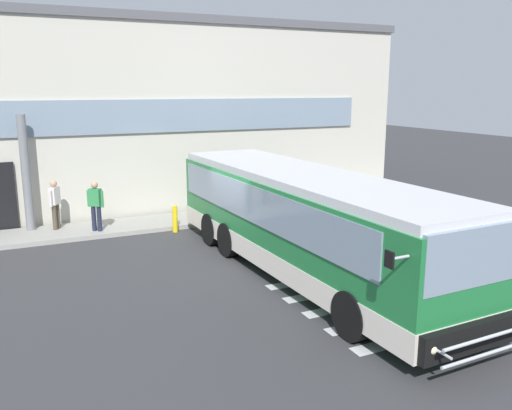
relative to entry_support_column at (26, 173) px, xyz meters
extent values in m
cube|color=#353538|center=(5.20, -5.40, -2.08)|extent=(80.00, 90.00, 0.02)
cube|color=silver|center=(7.20, -11.40, -2.06)|extent=(4.40, 0.36, 0.01)
cube|color=silver|center=(7.20, -10.50, -2.06)|extent=(4.40, 0.36, 0.01)
cube|color=silver|center=(7.20, -9.60, -2.06)|extent=(4.40, 0.36, 0.01)
cube|color=silver|center=(7.20, -8.70, -2.06)|extent=(4.40, 0.36, 0.01)
cube|color=silver|center=(7.20, -7.80, -2.06)|extent=(4.40, 0.36, 0.01)
cube|color=beige|center=(5.20, 6.60, 1.51)|extent=(19.92, 12.00, 7.15)
cube|color=#56565B|center=(5.20, 6.60, 5.23)|extent=(20.12, 12.20, 0.30)
cube|color=gray|center=(6.20, 0.56, 1.73)|extent=(13.92, 0.10, 1.20)
cube|color=#9E9B93|center=(5.20, -0.60, -1.99)|extent=(23.92, 2.00, 0.15)
cylinder|color=slate|center=(0.00, 0.00, 0.00)|extent=(0.28, 0.28, 3.83)
cube|color=#1E7238|center=(6.33, -7.26, -0.64)|extent=(2.88, 10.95, 2.15)
cube|color=silver|center=(6.33, -7.26, -1.44)|extent=(2.92, 10.99, 0.55)
cube|color=silver|center=(6.33, -7.26, 0.53)|extent=(2.77, 10.75, 0.20)
cube|color=gray|center=(6.49, -12.64, -0.04)|extent=(2.35, 0.19, 1.05)
cube|color=gray|center=(7.61, -6.92, -0.14)|extent=(0.33, 9.67, 0.95)
cube|color=gray|center=(5.02, -7.00, -0.14)|extent=(0.33, 9.67, 0.95)
cube|color=black|center=(6.49, -12.64, 0.31)|extent=(2.15, 0.16, 0.28)
cube|color=black|center=(6.49, -12.77, -1.44)|extent=(2.45, 0.27, 0.52)
sphere|color=beige|center=(5.47, -12.84, -1.42)|extent=(0.18, 0.18, 0.18)
cylinder|color=#B7B7BF|center=(4.99, -12.49, 0.11)|extent=(0.40, 0.06, 0.05)
cube|color=black|center=(4.79, -12.49, 0.11)|extent=(0.05, 0.20, 0.28)
cylinder|color=black|center=(7.61, -10.86, -1.57)|extent=(0.33, 1.01, 1.00)
cylinder|color=black|center=(5.26, -10.93, -1.57)|extent=(0.33, 1.01, 1.00)
cylinder|color=black|center=(7.44, -4.99, -1.57)|extent=(0.33, 1.01, 1.00)
cylinder|color=black|center=(5.09, -5.06, -1.57)|extent=(0.33, 1.01, 1.00)
cylinder|color=black|center=(7.40, -3.69, -1.57)|extent=(0.33, 1.01, 1.00)
cylinder|color=black|center=(5.05, -3.76, -1.57)|extent=(0.33, 1.01, 1.00)
cylinder|color=#B7B7BF|center=(6.51, -13.14, -1.57)|extent=(2.25, 0.13, 0.06)
cylinder|color=#B7B7BF|center=(6.51, -13.14, -1.27)|extent=(2.25, 0.13, 0.06)
cylinder|color=#B7B7BF|center=(5.52, -12.97, -1.42)|extent=(0.07, 0.50, 0.05)
cylinder|color=#4C4233|center=(0.86, -0.17, -1.49)|extent=(0.15, 0.15, 0.85)
cylinder|color=#4C4233|center=(0.74, -0.33, -1.49)|extent=(0.15, 0.15, 0.85)
cube|color=silver|center=(0.80, -0.25, -0.78)|extent=(0.40, 0.44, 0.58)
sphere|color=tan|center=(0.80, -0.25, -0.36)|extent=(0.23, 0.23, 0.23)
cylinder|color=silver|center=(0.94, -0.05, -0.83)|extent=(0.09, 0.09, 0.55)
cylinder|color=silver|center=(0.66, -0.46, -0.83)|extent=(0.09, 0.09, 0.55)
cylinder|color=#1E2338|center=(2.07, -1.15, -1.49)|extent=(0.15, 0.15, 0.85)
cylinder|color=#1E2338|center=(1.91, -1.02, -1.49)|extent=(0.15, 0.15, 0.85)
cube|color=#338C4C|center=(1.99, -1.08, -0.78)|extent=(0.43, 0.41, 0.58)
sphere|color=tan|center=(1.99, -1.08, -0.36)|extent=(0.23, 0.23, 0.23)
cylinder|color=#338C4C|center=(2.19, -1.24, -0.83)|extent=(0.09, 0.09, 0.55)
cylinder|color=#338C4C|center=(1.80, -0.93, -0.83)|extent=(0.09, 0.09, 0.55)
cylinder|color=yellow|center=(4.46, -1.80, -1.62)|extent=(0.18, 0.18, 0.90)
camera|label=1|loc=(-0.51, -18.80, 2.76)|focal=37.27mm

